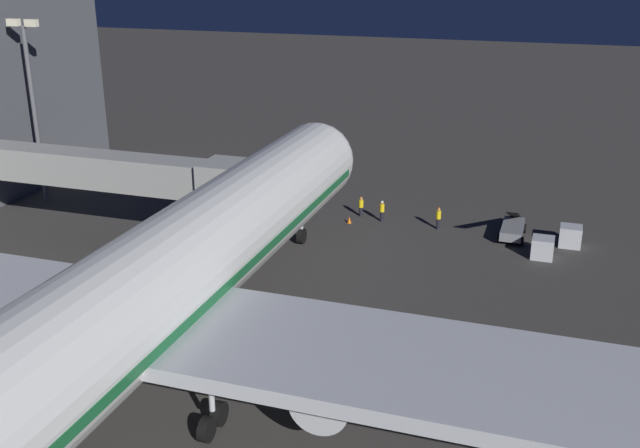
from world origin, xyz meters
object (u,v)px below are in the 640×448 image
at_px(airliner_at_gate, 114,321).
at_px(baggage_container_far_row, 543,248).
at_px(ground_crew_marshaller_fwd, 438,217).
at_px(apron_floodlight_mast, 32,97).
at_px(belt_loader, 513,227).
at_px(traffic_cone_nose_starboard, 299,214).
at_px(jet_bridge, 115,172).
at_px(ground_crew_near_nose_gear, 361,206).
at_px(traffic_cone_nose_port, 349,220).
at_px(ground_crew_by_belt_loader, 382,210).
at_px(baggage_container_near_belt, 570,236).

xyz_separation_m(airliner_at_gate, baggage_container_far_row, (-17.66, -27.53, -4.79)).
bearing_deg(ground_crew_marshaller_fwd, apron_floodlight_mast, 6.15).
height_order(apron_floodlight_mast, belt_loader, apron_floodlight_mast).
bearing_deg(airliner_at_gate, traffic_cone_nose_starboard, -85.82).
relative_size(jet_bridge, ground_crew_near_nose_gear, 14.34).
bearing_deg(belt_loader, baggage_container_far_row, 125.22).
xyz_separation_m(jet_bridge, baggage_container_far_row, (-30.83, -7.17, -4.90)).
height_order(ground_crew_marshaller_fwd, traffic_cone_nose_port, ground_crew_marshaller_fwd).
bearing_deg(traffic_cone_nose_port, baggage_container_far_row, 170.53).
height_order(ground_crew_near_nose_gear, traffic_cone_nose_starboard, ground_crew_near_nose_gear).
bearing_deg(belt_loader, jet_bridge, 20.49).
bearing_deg(jet_bridge, belt_loader, -159.51).
xyz_separation_m(airliner_at_gate, ground_crew_marshaller_fwd, (-9.39, -31.02, -4.55)).
bearing_deg(apron_floodlight_mast, jet_bridge, 150.79).
bearing_deg(ground_crew_by_belt_loader, airliner_at_gate, 81.58).
height_order(jet_bridge, ground_crew_near_nose_gear, jet_bridge).
bearing_deg(traffic_cone_nose_port, jet_bridge, 32.38).
bearing_deg(apron_floodlight_mast, ground_crew_near_nose_gear, -170.39).
height_order(baggage_container_near_belt, traffic_cone_nose_port, baggage_container_near_belt).
bearing_deg(traffic_cone_nose_port, traffic_cone_nose_starboard, 0.00).
bearing_deg(ground_crew_by_belt_loader, jet_bridge, 31.69).
bearing_deg(ground_crew_by_belt_loader, ground_crew_near_nose_gear, -18.64).
xyz_separation_m(ground_crew_near_nose_gear, traffic_cone_nose_starboard, (4.86, 1.92, -0.68)).
bearing_deg(baggage_container_far_row, ground_crew_marshaller_fwd, -22.89).
relative_size(airliner_at_gate, ground_crew_marshaller_fwd, 34.45).
height_order(baggage_container_far_row, traffic_cone_nose_port, baggage_container_far_row).
height_order(belt_loader, ground_crew_near_nose_gear, belt_loader).
relative_size(apron_floodlight_mast, ground_crew_near_nose_gear, 9.13).
height_order(apron_floodlight_mast, traffic_cone_nose_port, apron_floodlight_mast).
relative_size(belt_loader, traffic_cone_nose_starboard, 12.58).
bearing_deg(baggage_container_near_belt, ground_crew_by_belt_loader, -3.06).
relative_size(belt_loader, ground_crew_near_nose_gear, 3.99).
bearing_deg(ground_crew_marshaller_fwd, baggage_container_far_row, 157.11).
xyz_separation_m(ground_crew_marshaller_fwd, traffic_cone_nose_port, (7.19, 0.91, -0.74)).
distance_m(apron_floodlight_mast, ground_crew_near_nose_gear, 29.76).
height_order(baggage_container_near_belt, ground_crew_by_belt_loader, ground_crew_by_belt_loader).
xyz_separation_m(airliner_at_gate, traffic_cone_nose_starboard, (2.20, -30.11, -5.29)).
xyz_separation_m(baggage_container_near_belt, ground_crew_marshaller_fwd, (10.15, -0.46, 0.22)).
bearing_deg(apron_floodlight_mast, ground_crew_marshaller_fwd, -173.85).
distance_m(belt_loader, baggage_container_far_row, 4.22).
relative_size(jet_bridge, traffic_cone_nose_port, 45.18).
bearing_deg(airliner_at_gate, belt_loader, -116.17).
relative_size(baggage_container_near_belt, ground_crew_by_belt_loader, 0.89).
distance_m(apron_floodlight_mast, traffic_cone_nose_port, 29.28).
xyz_separation_m(baggage_container_near_belt, baggage_container_far_row, (1.88, 3.03, -0.03)).
bearing_deg(traffic_cone_nose_port, ground_crew_by_belt_loader, -152.89).
xyz_separation_m(apron_floodlight_mast, traffic_cone_nose_port, (-27.70, -2.85, -9.04)).
bearing_deg(traffic_cone_nose_starboard, airliner_at_gate, 94.18).
xyz_separation_m(airliner_at_gate, ground_crew_by_belt_loader, (-4.64, -31.36, -4.57)).
height_order(baggage_container_near_belt, baggage_container_far_row, baggage_container_near_belt).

